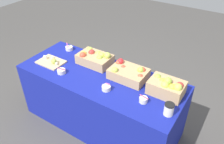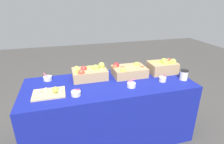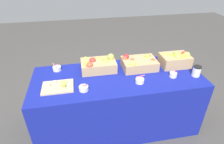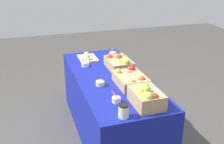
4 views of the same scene
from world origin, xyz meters
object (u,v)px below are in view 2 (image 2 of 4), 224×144
cutting_board_front (50,93)px  sample_bowl_mid (76,93)px  apple_crate_middle (129,71)px  apple_crate_right (89,73)px  sample_bowl_far (163,79)px  sample_bowl_near (48,78)px  sample_bowl_extra (131,85)px  coffee_cup (184,75)px  apple_crate_left (163,66)px

cutting_board_front → sample_bowl_mid: 0.27m
apple_crate_middle → apple_crate_right: bearing=174.9°
cutting_board_front → apple_crate_middle: bearing=14.5°
sample_bowl_far → sample_bowl_mid: bearing=-176.2°
apple_crate_right → sample_bowl_near: 0.49m
sample_bowl_far → sample_bowl_extra: bearing=-174.3°
sample_bowl_extra → coffee_cup: (0.66, 0.01, 0.04)m
apple_crate_right → coffee_cup: bearing=-17.5°
apple_crate_left → apple_crate_right: bearing=175.5°
apple_crate_middle → sample_bowl_far: apple_crate_middle is taller
cutting_board_front → sample_bowl_far: 1.24m
sample_bowl_mid → sample_bowl_far: size_ratio=0.86×
apple_crate_left → sample_bowl_extra: (-0.53, -0.28, -0.06)m
apple_crate_left → sample_bowl_mid: bearing=-165.0°
sample_bowl_mid → sample_bowl_extra: (0.59, 0.03, 0.00)m
coffee_cup → sample_bowl_near: bearing=165.0°
apple_crate_right → sample_bowl_far: apple_crate_right is taller
coffee_cup → sample_bowl_far: bearing=174.4°
sample_bowl_near → coffee_cup: (1.54, -0.41, 0.04)m
sample_bowl_near → coffee_cup: 1.59m
apple_crate_right → coffee_cup: (1.06, -0.34, -0.01)m
apple_crate_right → cutting_board_front: bearing=-147.4°
apple_crate_left → sample_bowl_near: bearing=173.9°
sample_bowl_extra → coffee_cup: coffee_cup is taller
apple_crate_middle → sample_bowl_extra: bearing=-105.6°
apple_crate_middle → sample_bowl_near: 0.97m
apple_crate_middle → sample_bowl_mid: (-0.68, -0.33, -0.04)m
apple_crate_right → sample_bowl_far: size_ratio=3.58×
apple_crate_left → apple_crate_middle: apple_crate_left is taller
cutting_board_front → sample_bowl_extra: bearing=-4.5°
apple_crate_right → cutting_board_front: size_ratio=1.27×
sample_bowl_near → sample_bowl_mid: (0.29, -0.45, -0.00)m
apple_crate_right → sample_bowl_near: size_ratio=4.18×
apple_crate_left → sample_bowl_far: size_ratio=3.06×
apple_crate_right → sample_bowl_far: 0.86m
sample_bowl_mid → sample_bowl_extra: bearing=2.5°
apple_crate_right → sample_bowl_near: apple_crate_right is taller
sample_bowl_far → sample_bowl_extra: sample_bowl_far is taller
sample_bowl_extra → sample_bowl_mid: bearing=-177.5°
sample_bowl_mid → coffee_cup: coffee_cup is taller
apple_crate_right → sample_bowl_extra: (0.40, -0.35, -0.05)m
sample_bowl_mid → apple_crate_left: bearing=15.0°
sample_bowl_far → coffee_cup: bearing=-5.6°
sample_bowl_near → sample_bowl_far: bearing=-16.8°
apple_crate_left → sample_bowl_mid: apple_crate_left is taller
sample_bowl_mid → sample_bowl_extra: size_ratio=1.01×
sample_bowl_near → sample_bowl_extra: bearing=-25.9°
apple_crate_left → sample_bowl_far: bearing=-119.4°
cutting_board_front → coffee_cup: coffee_cup is taller
apple_crate_left → apple_crate_middle: (-0.45, 0.03, -0.02)m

